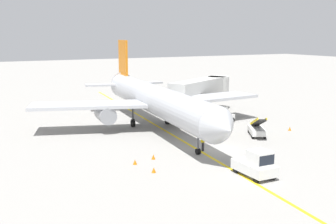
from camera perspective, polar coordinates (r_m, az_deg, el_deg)
name	(u,v)px	position (r m, az deg, el deg)	size (l,w,h in m)	color
ground_plane	(214,150)	(41.14, 6.25, -5.06)	(300.00, 300.00, 0.00)	gray
taxi_line_yellow	(181,140)	(44.78, 1.69, -3.72)	(0.30, 80.00, 0.01)	yellow
airliner	(154,99)	(49.65, -1.85, 1.70)	(28.42, 35.33, 10.10)	#B2B5BA
jet_bridge	(204,88)	(59.15, 4.85, 3.19)	(12.44, 8.45, 4.85)	beige
pushback_tug	(256,164)	(33.81, 11.72, -6.89)	(1.95, 3.63, 2.20)	silver
baggage_tug_near_wing	(224,115)	(53.71, 7.46, -0.42)	(2.51, 1.54, 2.10)	silver
belt_loader_forward_hold	(257,129)	(47.26, 11.84, -2.22)	(3.59, 4.95, 2.59)	silver
belt_loader_aft_hold	(200,122)	(50.00, 4.33, -1.34)	(3.77, 4.88, 2.59)	silver
ground_crew_marshaller	(203,142)	(40.41, 4.70, -3.98)	(0.36, 0.24, 1.70)	#26262D
safety_cone_nose_left	(153,157)	(37.86, -1.97, -6.02)	(0.36, 0.36, 0.44)	orange
safety_cone_nose_right	(154,170)	(34.33, -1.92, -7.77)	(0.36, 0.36, 0.44)	orange
safety_cone_wingtip_left	(290,129)	(50.85, 16.00, -2.16)	(0.36, 0.36, 0.44)	orange
safety_cone_wingtip_right	(135,162)	(36.48, -4.45, -6.69)	(0.36, 0.36, 0.44)	orange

